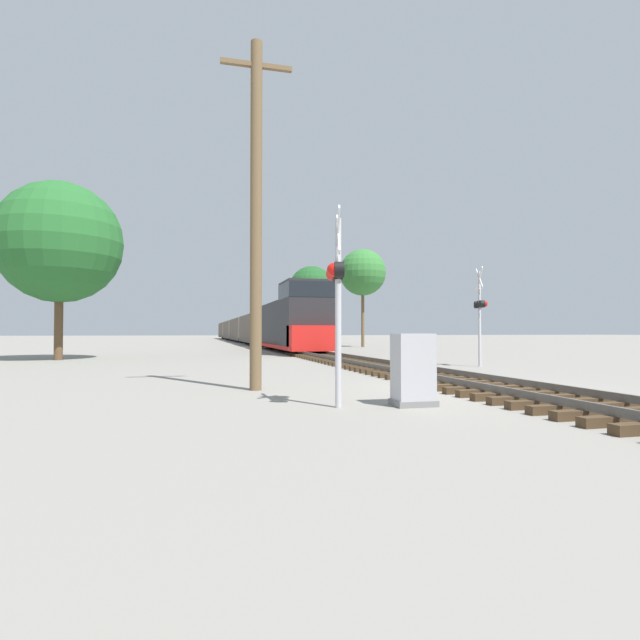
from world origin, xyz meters
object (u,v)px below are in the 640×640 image
freight_train (245,329)px  tree_far_right (60,243)px  utility_pole (256,210)px  tree_mid_background (363,273)px  relay_cabinet (413,370)px  tree_deep_background (312,289)px  crossing_signal_near (337,283)px  crossing_signal_far (480,308)px

freight_train → tree_far_right: (-13.67, -41.54, 4.23)m
utility_pole → tree_mid_background: bearing=66.5°
relay_cabinet → tree_mid_background: 38.51m
freight_train → tree_deep_background: bearing=-47.4°
freight_train → tree_far_right: size_ratio=9.47×
crossing_signal_near → tree_far_right: size_ratio=0.41×
tree_far_right → crossing_signal_near: bearing=-63.7°
crossing_signal_far → tree_far_right: (-18.37, 9.58, 3.60)m
relay_cabinet → tree_deep_background: size_ratio=0.14×
utility_pole → tree_far_right: bearing=117.6°
freight_train → relay_cabinet: 60.72m
freight_train → utility_pole: utility_pole is taller
crossing_signal_far → utility_pole: size_ratio=0.47×
relay_cabinet → tree_mid_background: tree_mid_background is taller
crossing_signal_far → tree_far_right: tree_far_right is taller
crossing_signal_far → tree_mid_background: (4.09, 26.64, 4.68)m
crossing_signal_far → relay_cabinet: 12.24m
tree_mid_background → tree_deep_background: bearing=94.2°
freight_train → tree_mid_background: bearing=-70.2°
tree_deep_background → relay_cabinet: bearing=-101.2°
freight_train → relay_cabinet: bearing=-92.6°
crossing_signal_far → tree_far_right: bearing=77.0°
crossing_signal_far → crossing_signal_near: bearing=150.7°
crossing_signal_near → relay_cabinet: bearing=97.6°
freight_train → crossing_signal_near: bearing=-94.1°
tree_far_right → tree_mid_background: size_ratio=0.98×
utility_pole → tree_mid_background: tree_mid_background is taller
freight_train → crossing_signal_far: size_ratio=20.92×
relay_cabinet → crossing_signal_near: bearing=174.2°
crossing_signal_far → tree_deep_background: bearing=10.6°
tree_far_right → tree_mid_background: tree_mid_background is taller
crossing_signal_far → utility_pole: (-10.16, -6.16, 2.05)m
tree_mid_background → tree_far_right: bearing=-142.8°
crossing_signal_near → relay_cabinet: (1.52, -0.15, -1.70)m
freight_train → crossing_signal_near: (-4.29, -60.50, 0.56)m
freight_train → crossing_signal_far: freight_train is taller
freight_train → utility_pole: (-5.45, -57.28, 2.68)m
freight_train → tree_mid_background: (8.79, -24.48, 5.31)m
crossing_signal_far → tree_far_right: size_ratio=0.45×
crossing_signal_near → tree_mid_background: tree_mid_background is taller
crossing_signal_near → utility_pole: 4.02m
tree_deep_background → crossing_signal_near: bearing=-102.8°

